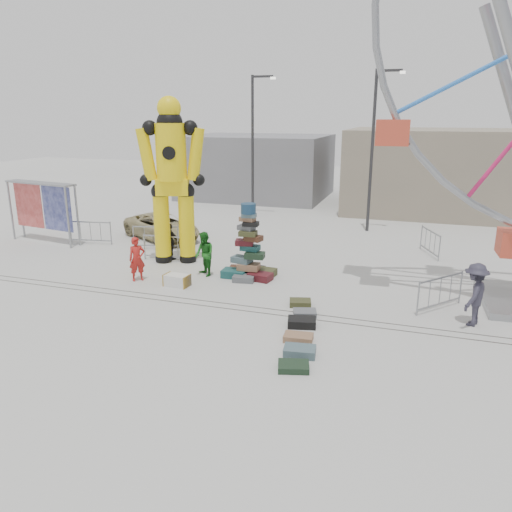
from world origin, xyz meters
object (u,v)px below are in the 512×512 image
(lamp_post_right, at_px, (374,143))
(pedestrian_green, at_px, (204,254))
(pedestrian_red, at_px, (137,259))
(crash_test_dummy, at_px, (172,175))
(barricade_dummy_b, at_px, (156,238))
(barricade_wheel_front, at_px, (440,293))
(pedestrian_grey, at_px, (475,295))
(pedestrian_black, at_px, (170,242))
(parked_suv, at_px, (162,226))
(steamer_trunk, at_px, (177,280))
(lamp_post_left, at_px, (254,139))
(barricade_wheel_back, at_px, (430,243))
(suitcase_tower, at_px, (249,257))
(barricade_dummy_c, at_px, (167,248))
(barricade_dummy_a, at_px, (91,233))
(banner_scaffold, at_px, (42,197))

(lamp_post_right, distance_m, pedestrian_green, 11.42)
(lamp_post_right, bearing_deg, pedestrian_red, -123.78)
(crash_test_dummy, distance_m, barricade_dummy_b, 3.78)
(barricade_wheel_front, bearing_deg, pedestrian_grey, -96.95)
(lamp_post_right, distance_m, pedestrian_black, 11.50)
(pedestrian_black, bearing_deg, parked_suv, -41.59)
(pedestrian_green, bearing_deg, steamer_trunk, -67.09)
(pedestrian_red, relative_size, pedestrian_black, 1.06)
(lamp_post_left, xyz_separation_m, pedestrian_black, (-0.36, -10.01, -3.71))
(crash_test_dummy, xyz_separation_m, parked_suv, (-2.45, 3.32, -2.96))
(barricade_wheel_back, height_order, pedestrian_green, pedestrian_green)
(parked_suv, bearing_deg, suitcase_tower, -96.26)
(steamer_trunk, xyz_separation_m, barricade_wheel_front, (8.82, 0.57, 0.34))
(lamp_post_left, bearing_deg, barricade_wheel_back, -30.39)
(steamer_trunk, xyz_separation_m, pedestrian_green, (0.46, 1.41, 0.63))
(lamp_post_right, xyz_separation_m, barricade_dummy_c, (-7.42, -8.25, -3.93))
(crash_test_dummy, distance_m, parked_suv, 5.08)
(barricade_dummy_a, relative_size, pedestrian_black, 1.30)
(pedestrian_green, bearing_deg, barricade_dummy_b, -176.46)
(crash_test_dummy, xyz_separation_m, pedestrian_grey, (11.13, -3.09, -2.65))
(banner_scaffold, bearing_deg, barricade_dummy_a, 18.38)
(suitcase_tower, bearing_deg, pedestrian_red, -154.72)
(pedestrian_grey, bearing_deg, suitcase_tower, -84.76)
(barricade_dummy_b, relative_size, barricade_wheel_front, 1.00)
(banner_scaffold, xyz_separation_m, pedestrian_grey, (18.50, -4.09, -1.22))
(suitcase_tower, relative_size, barricade_wheel_back, 1.40)
(crash_test_dummy, bearing_deg, steamer_trunk, -81.96)
(banner_scaffold, xyz_separation_m, pedestrian_red, (7.15, -3.60, -1.34))
(lamp_post_right, bearing_deg, barricade_dummy_b, -142.32)
(banner_scaffold, bearing_deg, barricade_wheel_front, -1.44)
(barricade_dummy_c, xyz_separation_m, pedestrian_green, (2.28, -1.27, 0.29))
(barricade_dummy_a, bearing_deg, pedestrian_black, -23.14)
(barricade_dummy_c, distance_m, pedestrian_green, 2.63)
(steamer_trunk, xyz_separation_m, barricade_wheel_back, (8.56, 7.09, 0.34))
(barricade_dummy_b, relative_size, parked_suv, 0.45)
(lamp_post_right, height_order, pedestrian_black, lamp_post_right)
(crash_test_dummy, distance_m, barricade_dummy_a, 6.11)
(barricade_dummy_a, xyz_separation_m, barricade_dummy_c, (4.73, -1.41, 0.00))
(steamer_trunk, bearing_deg, lamp_post_right, 67.59)
(barricade_dummy_b, distance_m, pedestrian_black, 1.88)
(pedestrian_red, xyz_separation_m, parked_suv, (-2.23, 5.93, -0.20))
(crash_test_dummy, relative_size, pedestrian_green, 4.04)
(crash_test_dummy, bearing_deg, parked_suv, 106.71)
(lamp_post_left, xyz_separation_m, pedestrian_red, (-0.24, -12.83, -3.67))
(suitcase_tower, distance_m, barricade_wheel_back, 8.37)
(barricade_dummy_c, xyz_separation_m, pedestrian_grey, (11.52, -3.06, 0.38))
(banner_scaffold, distance_m, steamer_trunk, 9.75)
(parked_suv, bearing_deg, barricade_dummy_c, -119.27)
(lamp_post_right, height_order, pedestrian_grey, lamp_post_right)
(lamp_post_left, relative_size, pedestrian_green, 4.76)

